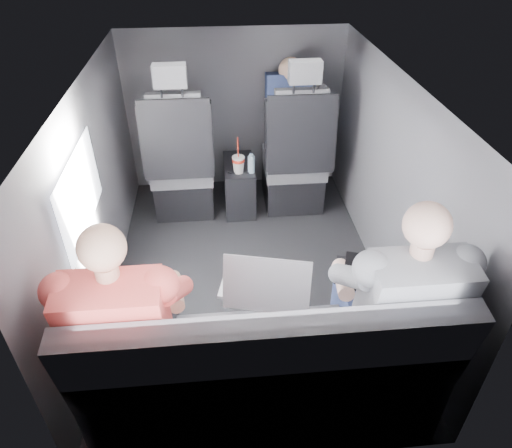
{
  "coord_description": "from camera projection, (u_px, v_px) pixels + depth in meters",
  "views": [
    {
      "loc": [
        -0.16,
        -2.38,
        2.14
      ],
      "look_at": [
        0.05,
        -0.05,
        0.47
      ],
      "focal_mm": 32.0,
      "sensor_mm": 36.0,
      "label": 1
    }
  ],
  "objects": [
    {
      "name": "floor",
      "position": [
        248.0,
        274.0,
        3.18
      ],
      "size": [
        2.6,
        2.6,
        0.0
      ],
      "primitive_type": "plane",
      "color": "black",
      "rests_on": "ground"
    },
    {
      "name": "ceiling",
      "position": [
        245.0,
        82.0,
        2.4
      ],
      "size": [
        2.6,
        2.6,
        0.0
      ],
      "primitive_type": "plane",
      "rotation": [
        3.14,
        0.0,
        0.0
      ],
      "color": "#B2B2AD",
      "rests_on": "panel_back"
    },
    {
      "name": "panel_left",
      "position": [
        97.0,
        199.0,
        2.72
      ],
      "size": [
        0.02,
        2.6,
        1.35
      ],
      "primitive_type": "cube",
      "color": "#56565B",
      "rests_on": "floor"
    },
    {
      "name": "panel_right",
      "position": [
        390.0,
        185.0,
        2.86
      ],
      "size": [
        0.02,
        2.6,
        1.35
      ],
      "primitive_type": "cube",
      "color": "#56565B",
      "rests_on": "floor"
    },
    {
      "name": "panel_front",
      "position": [
        235.0,
        111.0,
        3.84
      ],
      "size": [
        1.8,
        0.02,
        1.35
      ],
      "primitive_type": "cube",
      "color": "#56565B",
      "rests_on": "floor"
    },
    {
      "name": "panel_back",
      "position": [
        273.0,
        370.0,
        1.74
      ],
      "size": [
        1.8,
        0.02,
        1.35
      ],
      "primitive_type": "cube",
      "color": "#56565B",
      "rests_on": "floor"
    },
    {
      "name": "side_window",
      "position": [
        81.0,
        193.0,
        2.35
      ],
      "size": [
        0.02,
        0.75,
        0.42
      ],
      "primitive_type": "cube",
      "color": "white",
      "rests_on": "panel_left"
    },
    {
      "name": "seatbelt",
      "position": [
        301.0,
        126.0,
        3.29
      ],
      "size": [
        0.35,
        0.11,
        0.59
      ],
      "primitive_type": "cube",
      "rotation": [
        -0.14,
        0.49,
        0.0
      ],
      "color": "black",
      "rests_on": "front_seat_right"
    },
    {
      "name": "front_seat_left",
      "position": [
        182.0,
        169.0,
        3.59
      ],
      "size": [
        0.52,
        0.58,
        1.26
      ],
      "color": "black",
      "rests_on": "floor"
    },
    {
      "name": "front_seat_right",
      "position": [
        295.0,
        164.0,
        3.66
      ],
      "size": [
        0.52,
        0.58,
        1.26
      ],
      "color": "black",
      "rests_on": "floor"
    },
    {
      "name": "center_console",
      "position": [
        239.0,
        185.0,
        3.78
      ],
      "size": [
        0.24,
        0.48,
        0.41
      ],
      "color": "black",
      "rests_on": "floor"
    },
    {
      "name": "rear_bench",
      "position": [
        265.0,
        376.0,
        2.14
      ],
      "size": [
        1.6,
        0.57,
        0.92
      ],
      "color": "#5B5C60",
      "rests_on": "floor"
    },
    {
      "name": "soda_cup",
      "position": [
        238.0,
        164.0,
        3.51
      ],
      "size": [
        0.1,
        0.1,
        0.29
      ],
      "color": "white",
      "rests_on": "center_console"
    },
    {
      "name": "water_bottle",
      "position": [
        251.0,
        164.0,
        3.51
      ],
      "size": [
        0.05,
        0.05,
        0.16
      ],
      "color": "#ADD5EA",
      "rests_on": "center_console"
    },
    {
      "name": "laptop_white",
      "position": [
        124.0,
        293.0,
        2.14
      ],
      "size": [
        0.32,
        0.3,
        0.23
      ],
      "color": "silver",
      "rests_on": "passenger_rear_left"
    },
    {
      "name": "laptop_silver",
      "position": [
        264.0,
        283.0,
        2.18
      ],
      "size": [
        0.45,
        0.44,
        0.28
      ],
      "color": "silver",
      "rests_on": "rear_bench"
    },
    {
      "name": "laptop_black",
      "position": [
        368.0,
        274.0,
        2.25
      ],
      "size": [
        0.35,
        0.35,
        0.22
      ],
      "color": "black",
      "rests_on": "passenger_rear_right"
    },
    {
      "name": "passenger_rear_left",
      "position": [
        129.0,
        323.0,
        1.99
      ],
      "size": [
        0.5,
        0.62,
        1.22
      ],
      "color": "#37373C",
      "rests_on": "rear_bench"
    },
    {
      "name": "passenger_rear_right",
      "position": [
        393.0,
        304.0,
        2.07
      ],
      "size": [
        0.51,
        0.63,
        1.24
      ],
      "color": "navy",
      "rests_on": "rear_bench"
    },
    {
      "name": "passenger_front_right",
      "position": [
        289.0,
        111.0,
        3.67
      ],
      "size": [
        0.38,
        0.38,
        0.73
      ],
      "color": "navy",
      "rests_on": "front_seat_right"
    }
  ]
}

